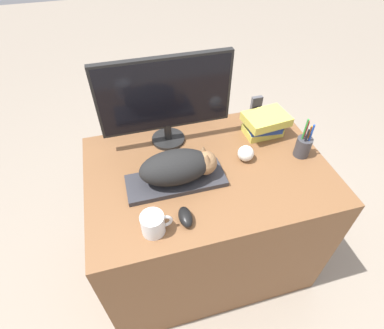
# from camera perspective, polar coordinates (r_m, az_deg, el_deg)

# --- Properties ---
(ground_plane) EXTENTS (12.00, 12.00, 0.00)m
(ground_plane) POSITION_cam_1_polar(r_m,az_deg,el_deg) (1.85, 5.96, -26.20)
(ground_plane) COLOR gray
(desk) EXTENTS (1.10, 0.75, 0.77)m
(desk) POSITION_cam_1_polar(r_m,az_deg,el_deg) (1.67, 2.58, -10.07)
(desk) COLOR brown
(desk) RESTS_ON ground_plane
(keyboard) EXTENTS (0.43, 0.16, 0.02)m
(keyboard) POSITION_cam_1_polar(r_m,az_deg,el_deg) (1.30, -3.06, -3.11)
(keyboard) COLOR #2D2D33
(keyboard) RESTS_ON desk
(cat) EXTENTS (0.33, 0.16, 0.14)m
(cat) POSITION_cam_1_polar(r_m,az_deg,el_deg) (1.24, -2.31, -0.36)
(cat) COLOR black
(cat) RESTS_ON keyboard
(monitor) EXTENTS (0.61, 0.16, 0.44)m
(monitor) POSITION_cam_1_polar(r_m,az_deg,el_deg) (1.37, -5.07, 12.60)
(monitor) COLOR black
(monitor) RESTS_ON desk
(computer_mouse) EXTENTS (0.05, 0.10, 0.04)m
(computer_mouse) POSITION_cam_1_polar(r_m,az_deg,el_deg) (1.17, -1.26, -9.95)
(computer_mouse) COLOR black
(computer_mouse) RESTS_ON desk
(coffee_mug) EXTENTS (0.12, 0.09, 0.09)m
(coffee_mug) POSITION_cam_1_polar(r_m,az_deg,el_deg) (1.13, -7.34, -11.13)
(coffee_mug) COLOR silver
(coffee_mug) RESTS_ON desk
(pen_cup) EXTENTS (0.07, 0.07, 0.21)m
(pen_cup) POSITION_cam_1_polar(r_m,az_deg,el_deg) (1.49, 20.42, 3.34)
(pen_cup) COLOR #38383D
(pen_cup) RESTS_ON desk
(baseball) EXTENTS (0.07, 0.07, 0.07)m
(baseball) POSITION_cam_1_polar(r_m,az_deg,el_deg) (1.41, 10.20, 2.10)
(baseball) COLOR silver
(baseball) RESTS_ON desk
(phone) EXTENTS (0.06, 0.02, 0.12)m
(phone) POSITION_cam_1_polar(r_m,az_deg,el_deg) (1.69, 12.09, 10.76)
(phone) COLOR #4C4C51
(phone) RESTS_ON desk
(book_stack) EXTENTS (0.23, 0.17, 0.12)m
(book_stack) POSITION_cam_1_polar(r_m,az_deg,el_deg) (1.55, 13.62, 7.55)
(book_stack) COLOR #CCC14C
(book_stack) RESTS_ON desk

